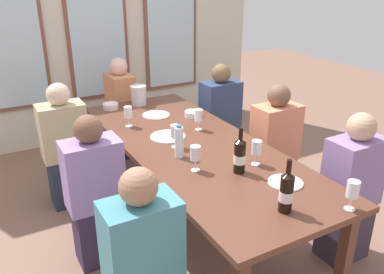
{
  "coord_description": "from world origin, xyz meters",
  "views": [
    {
      "loc": [
        -1.36,
        -2.42,
        1.95
      ],
      "look_at": [
        0.0,
        0.02,
        0.79
      ],
      "focal_mm": 37.54,
      "sensor_mm": 36.0,
      "label": 1
    }
  ],
  "objects_px": {
    "wine_glass_0": "(353,191)",
    "wine_bottle_1": "(286,192)",
    "wine_bottle_0": "(240,156)",
    "water_bottle": "(179,142)",
    "seated_person_2": "(95,195)",
    "wine_glass_4": "(128,113)",
    "seated_person_5": "(350,192)",
    "metal_pitcher": "(139,95)",
    "tasting_bowl_0": "(193,114)",
    "white_plate_2": "(156,115)",
    "wine_glass_1": "(257,149)",
    "dining_table": "(193,152)",
    "seated_person_4": "(143,270)",
    "tasting_bowl_1": "(111,106)",
    "white_plate_0": "(168,136)",
    "white_plate_1": "(285,182)",
    "seated_person_0": "(65,149)",
    "seated_person_1": "(220,120)",
    "seated_person_3": "(274,150)",
    "seated_person_6": "(122,111)",
    "wine_glass_5": "(195,154)",
    "wine_glass_2": "(198,116)",
    "wine_glass_3": "(175,132)"
  },
  "relations": [
    {
      "from": "wine_glass_0",
      "to": "wine_bottle_1",
      "type": "bearing_deg",
      "value": 153.38
    },
    {
      "from": "wine_bottle_0",
      "to": "water_bottle",
      "type": "height_order",
      "value": "wine_bottle_0"
    },
    {
      "from": "water_bottle",
      "to": "seated_person_2",
      "type": "height_order",
      "value": "seated_person_2"
    },
    {
      "from": "wine_glass_4",
      "to": "seated_person_5",
      "type": "xyz_separation_m",
      "value": [
        1.07,
        -1.43,
        -0.34
      ]
    },
    {
      "from": "metal_pitcher",
      "to": "tasting_bowl_0",
      "type": "xyz_separation_m",
      "value": [
        0.29,
        -0.56,
        -0.07
      ]
    },
    {
      "from": "water_bottle",
      "to": "seated_person_5",
      "type": "bearing_deg",
      "value": -35.45
    },
    {
      "from": "white_plate_2",
      "to": "wine_glass_1",
      "type": "xyz_separation_m",
      "value": [
        0.18,
        -1.23,
        0.11
      ]
    },
    {
      "from": "dining_table",
      "to": "seated_person_4",
      "type": "height_order",
      "value": "seated_person_4"
    },
    {
      "from": "tasting_bowl_1",
      "to": "water_bottle",
      "type": "bearing_deg",
      "value": -86.43
    },
    {
      "from": "white_plate_2",
      "to": "water_bottle",
      "type": "bearing_deg",
      "value": -103.98
    },
    {
      "from": "wine_bottle_0",
      "to": "wine_glass_1",
      "type": "xyz_separation_m",
      "value": [
        0.16,
        0.04,
        -0.0
      ]
    },
    {
      "from": "white_plate_0",
      "to": "white_plate_1",
      "type": "distance_m",
      "value": 1.06
    },
    {
      "from": "seated_person_0",
      "to": "seated_person_5",
      "type": "bearing_deg",
      "value": -47.72
    },
    {
      "from": "wine_bottle_0",
      "to": "wine_glass_1",
      "type": "height_order",
      "value": "wine_bottle_0"
    },
    {
      "from": "seated_person_2",
      "to": "seated_person_1",
      "type": "bearing_deg",
      "value": 28.28
    },
    {
      "from": "seated_person_1",
      "to": "wine_glass_0",
      "type": "bearing_deg",
      "value": -103.02
    },
    {
      "from": "seated_person_3",
      "to": "seated_person_6",
      "type": "height_order",
      "value": "same"
    },
    {
      "from": "wine_glass_4",
      "to": "wine_glass_5",
      "type": "height_order",
      "value": "same"
    },
    {
      "from": "white_plate_2",
      "to": "white_plate_0",
      "type": "bearing_deg",
      "value": -104.25
    },
    {
      "from": "tasting_bowl_1",
      "to": "wine_glass_1",
      "type": "bearing_deg",
      "value": -73.7
    },
    {
      "from": "wine_glass_2",
      "to": "seated_person_3",
      "type": "height_order",
      "value": "seated_person_3"
    },
    {
      "from": "white_plate_1",
      "to": "tasting_bowl_1",
      "type": "distance_m",
      "value": 1.97
    },
    {
      "from": "water_bottle",
      "to": "wine_glass_3",
      "type": "relative_size",
      "value": 1.38
    },
    {
      "from": "seated_person_2",
      "to": "seated_person_3",
      "type": "bearing_deg",
      "value": -0.66
    },
    {
      "from": "water_bottle",
      "to": "seated_person_0",
      "type": "relative_size",
      "value": 0.22
    },
    {
      "from": "white_plate_2",
      "to": "seated_person_6",
      "type": "height_order",
      "value": "seated_person_6"
    },
    {
      "from": "wine_glass_0",
      "to": "wine_glass_2",
      "type": "xyz_separation_m",
      "value": [
        -0.13,
        1.44,
        -0.0
      ]
    },
    {
      "from": "seated_person_5",
      "to": "tasting_bowl_0",
      "type": "bearing_deg",
      "value": 109.27
    },
    {
      "from": "white_plate_2",
      "to": "wine_glass_2",
      "type": "relative_size",
      "value": 1.41
    },
    {
      "from": "white_plate_0",
      "to": "wine_glass_0",
      "type": "bearing_deg",
      "value": -73.48
    },
    {
      "from": "dining_table",
      "to": "white_plate_1",
      "type": "height_order",
      "value": "white_plate_1"
    },
    {
      "from": "wine_bottle_0",
      "to": "tasting_bowl_0",
      "type": "xyz_separation_m",
      "value": [
        0.26,
        1.08,
        -0.09
      ]
    },
    {
      "from": "white_plate_0",
      "to": "white_plate_2",
      "type": "distance_m",
      "value": 0.52
    },
    {
      "from": "tasting_bowl_1",
      "to": "wine_glass_3",
      "type": "bearing_deg",
      "value": -83.24
    },
    {
      "from": "metal_pitcher",
      "to": "seated_person_0",
      "type": "xyz_separation_m",
      "value": [
        -0.79,
        -0.22,
        -0.31
      ]
    },
    {
      "from": "tasting_bowl_0",
      "to": "seated_person_1",
      "type": "height_order",
      "value": "seated_person_1"
    },
    {
      "from": "dining_table",
      "to": "seated_person_1",
      "type": "bearing_deg",
      "value": 46.72
    },
    {
      "from": "wine_glass_5",
      "to": "seated_person_1",
      "type": "height_order",
      "value": "seated_person_1"
    },
    {
      "from": "wine_glass_2",
      "to": "seated_person_3",
      "type": "xyz_separation_m",
      "value": [
        0.6,
        -0.27,
        -0.33
      ]
    },
    {
      "from": "wine_glass_4",
      "to": "wine_bottle_1",
      "type": "bearing_deg",
      "value": -80.26
    },
    {
      "from": "metal_pitcher",
      "to": "tasting_bowl_0",
      "type": "distance_m",
      "value": 0.63
    },
    {
      "from": "wine_glass_1",
      "to": "seated_person_2",
      "type": "relative_size",
      "value": 0.16
    },
    {
      "from": "white_plate_0",
      "to": "wine_glass_2",
      "type": "xyz_separation_m",
      "value": [
        0.29,
        0.02,
        0.11
      ]
    },
    {
      "from": "wine_glass_4",
      "to": "seated_person_6",
      "type": "height_order",
      "value": "seated_person_6"
    },
    {
      "from": "white_plate_1",
      "to": "seated_person_2",
      "type": "xyz_separation_m",
      "value": [
        -0.98,
        0.79,
        -0.22
      ]
    },
    {
      "from": "dining_table",
      "to": "seated_person_2",
      "type": "height_order",
      "value": "seated_person_2"
    },
    {
      "from": "white_plate_0",
      "to": "white_plate_1",
      "type": "height_order",
      "value": "same"
    },
    {
      "from": "wine_bottle_0",
      "to": "water_bottle",
      "type": "distance_m",
      "value": 0.46
    },
    {
      "from": "seated_person_3",
      "to": "metal_pitcher",
      "type": "bearing_deg",
      "value": 124.35
    },
    {
      "from": "wine_glass_1",
      "to": "wine_glass_4",
      "type": "relative_size",
      "value": 1.0
    }
  ]
}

